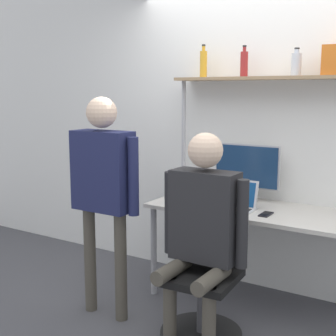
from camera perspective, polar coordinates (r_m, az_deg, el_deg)
ground_plane at (r=3.67m, az=8.02°, el=-17.96°), size 12.00×12.00×0.00m
wall_back at (r=3.96m, az=12.85°, el=4.36°), size 8.00×0.06×2.70m
desk at (r=3.73m, az=10.56°, el=-6.13°), size 1.65×0.68×0.78m
shelf_unit at (r=3.79m, az=12.04°, el=6.60°), size 1.57×0.27×1.79m
monitor at (r=3.92m, az=9.54°, el=-0.16°), size 0.56×0.20×0.47m
laptop at (r=3.67m, az=8.36°, el=-3.98°), size 0.30×0.22×0.22m
cell_phone at (r=3.54m, az=11.85°, el=-5.53°), size 0.07×0.15×0.01m
office_chair at (r=3.33m, az=4.39°, el=-15.51°), size 0.56×0.56×0.92m
person_seated at (r=3.09m, az=4.19°, el=-6.41°), size 0.61×0.48×1.42m
person_standing at (r=3.43m, az=-7.91°, el=-1.29°), size 0.62×0.22×1.64m
bottle_amber at (r=4.02m, az=4.35°, el=12.58°), size 0.06×0.06×0.27m
bottle_clear at (r=3.72m, az=15.38°, el=12.12°), size 0.08×0.08×0.21m
bottle_red at (r=3.87m, az=9.26°, el=12.46°), size 0.06×0.06×0.25m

